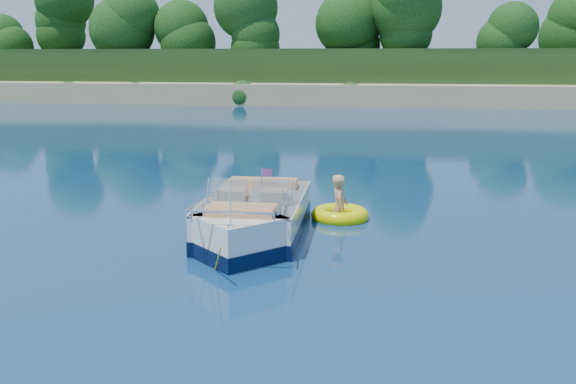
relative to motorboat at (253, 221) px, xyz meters
name	(u,v)px	position (x,y,z in m)	size (l,w,h in m)	color
ground	(158,254)	(-1.46, -1.27, -0.34)	(160.00, 160.00, 0.00)	#0A234A
shoreline	(357,78)	(-1.46, 62.50, 0.64)	(170.00, 59.00, 6.00)	tan
treeline	(342,29)	(-1.42, 39.75, 5.21)	(150.00, 7.12, 8.19)	black
motorboat	(253,221)	(0.00, 0.00, 0.00)	(1.98, 5.22, 1.74)	white
tow_tube	(340,215)	(1.55, 1.78, -0.25)	(1.47, 1.47, 0.33)	#FFF900
boy	(339,219)	(1.54, 1.73, -0.34)	(0.55, 0.36, 1.52)	tan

